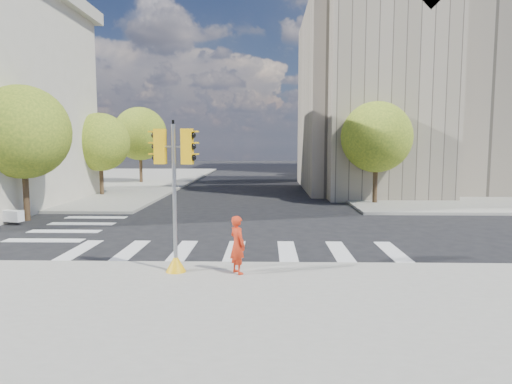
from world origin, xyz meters
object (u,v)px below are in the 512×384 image
lamp_far (338,134)px  photographer (238,245)px  traffic_signal (175,209)px  lamp_near (370,130)px

lamp_far → photographer: 34.31m
lamp_far → traffic_signal: bearing=-106.1°
lamp_far → traffic_signal: lamp_far is taller
traffic_signal → lamp_near: bearing=71.1°
traffic_signal → photographer: bearing=3.3°
lamp_near → lamp_far: (0.00, 14.00, 0.00)m
traffic_signal → photographer: size_ratio=2.61×
photographer → traffic_signal: bearing=50.1°
lamp_far → photographer: (-7.80, -33.22, -3.63)m
traffic_signal → photographer: traffic_signal is taller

